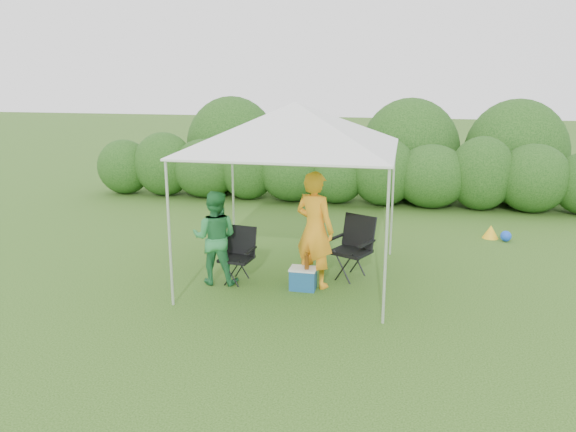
% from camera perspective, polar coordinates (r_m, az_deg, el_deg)
% --- Properties ---
extents(ground, '(70.00, 70.00, 0.00)m').
position_cam_1_polar(ground, '(8.84, 0.05, -7.27)').
color(ground, '#3D6620').
extents(hedge, '(13.24, 1.53, 1.80)m').
position_cam_1_polar(hedge, '(14.36, 4.96, 4.52)').
color(hedge, '#28531A').
rests_on(hedge, ground).
extents(canopy, '(3.10, 3.10, 2.83)m').
position_cam_1_polar(canopy, '(8.75, 0.73, 9.13)').
color(canopy, silver).
rests_on(canopy, ground).
extents(chair_right, '(0.77, 0.75, 1.01)m').
position_cam_1_polar(chair_right, '(9.19, 6.73, -2.74)').
color(chair_right, black).
rests_on(chair_right, ground).
extents(chair_left, '(0.59, 0.55, 0.88)m').
position_cam_1_polar(chair_left, '(9.02, -5.06, -3.54)').
color(chair_left, black).
rests_on(chair_left, ground).
extents(man, '(0.79, 0.68, 1.83)m').
position_cam_1_polar(man, '(8.66, 2.72, -1.38)').
color(man, orange).
rests_on(man, ground).
extents(woman, '(0.77, 0.63, 1.49)m').
position_cam_1_polar(woman, '(8.89, -7.42, -2.18)').
color(woman, '#297F42').
rests_on(woman, ground).
extents(cooler, '(0.42, 0.31, 0.35)m').
position_cam_1_polar(cooler, '(8.72, 1.55, -6.36)').
color(cooler, '#1C5082').
rests_on(cooler, ground).
extents(bottle, '(0.07, 0.07, 0.27)m').
position_cam_1_polar(bottle, '(8.57, 1.91, -4.58)').
color(bottle, '#592D0C').
rests_on(bottle, cooler).
extents(lawn_toy, '(0.53, 0.45, 0.27)m').
position_cam_1_polar(lawn_toy, '(12.06, 20.25, -1.62)').
color(lawn_toy, yellow).
rests_on(lawn_toy, ground).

